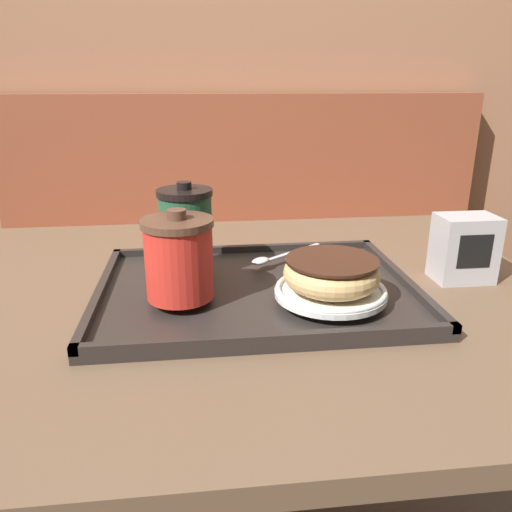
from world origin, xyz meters
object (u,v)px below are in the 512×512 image
coffee_cup_rear (186,229)px  napkin_dispenser (464,248)px  donut_chocolate_glazed (332,273)px  coffee_cup_front (179,258)px  spoon (272,258)px

coffee_cup_rear → napkin_dispenser: coffee_cup_rear is taller
coffee_cup_rear → donut_chocolate_glazed: 0.25m
coffee_cup_front → coffee_cup_rear: coffee_cup_rear is taller
coffee_cup_rear → napkin_dispenser: 0.46m
coffee_cup_front → donut_chocolate_glazed: (0.21, -0.02, -0.02)m
coffee_cup_front → spoon: coffee_cup_front is taller
spoon → coffee_cup_front: bearing=5.3°
donut_chocolate_glazed → napkin_dispenser: 0.27m
coffee_cup_rear → donut_chocolate_glazed: bearing=-33.8°
donut_chocolate_glazed → napkin_dispenser: size_ratio=1.24×
coffee_cup_rear → spoon: (0.14, 0.02, -0.06)m
coffee_cup_rear → napkin_dispenser: (0.45, -0.04, -0.04)m
coffee_cup_front → coffee_cup_rear: bearing=85.6°
spoon → coffee_cup_rear: bearing=-28.3°
spoon → napkin_dispenser: napkin_dispenser is taller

